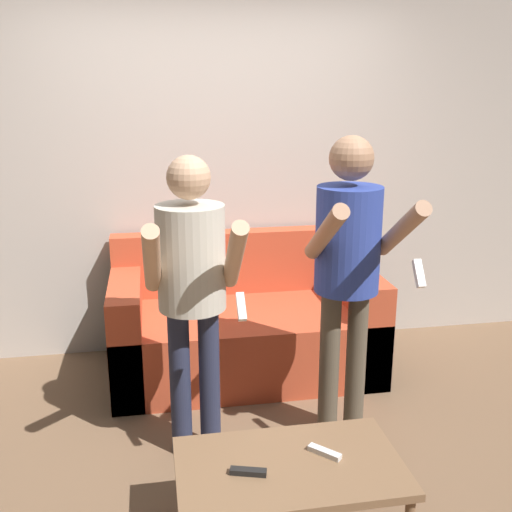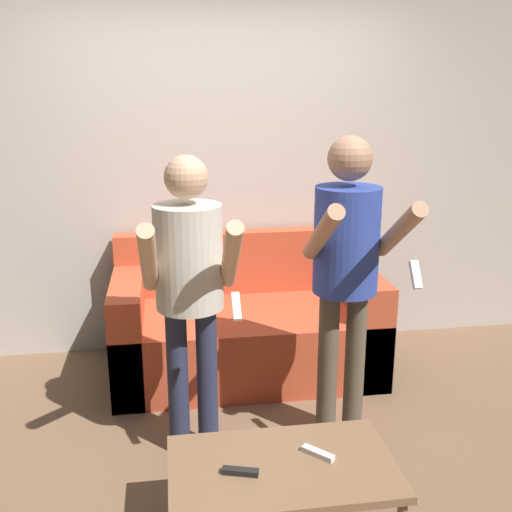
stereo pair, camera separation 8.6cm
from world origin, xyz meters
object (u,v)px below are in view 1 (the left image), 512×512
Objects in this scene: remote_near at (248,472)px; couch at (244,327)px; coffee_table at (290,472)px; person_standing_right at (348,257)px; remote_far at (324,452)px; person_standing_left at (192,276)px.

couch is at bearing 81.63° from remote_near.
couch is 1.73m from remote_near.
person_standing_right is at bearing 57.30° from coffee_table.
coffee_table is 6.17× the size of remote_near.
couch is at bearing 93.24° from remote_far.
person_standing_left is at bearing 179.88° from person_standing_right.
person_standing_left is 0.99m from remote_near.
coffee_table is 7.16× the size of remote_far.
couch reaches higher than remote_near.
person_standing_right is at bearing -0.12° from person_standing_left.
person_standing_right is 1.01m from remote_far.
remote_near is (-0.66, -0.78, -0.65)m from person_standing_right.
person_standing_right is 12.63× the size of remote_far.
coffee_table is (-0.07, -1.67, 0.04)m from couch.
person_standing_right is at bearing -66.45° from couch.
person_standing_right reaches higher than person_standing_left.
remote_near is (-0.25, -1.71, 0.09)m from couch.
remote_near is (-0.18, -0.04, 0.05)m from coffee_table.
person_standing_left reaches higher than remote_far.
remote_far is (0.09, -1.63, 0.09)m from couch.
person_standing_right is 10.88× the size of remote_near.
coffee_table is (-0.47, -0.74, -0.70)m from person_standing_right.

